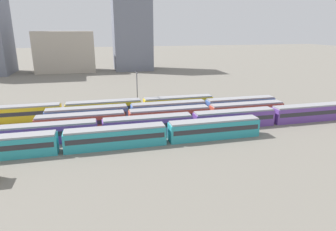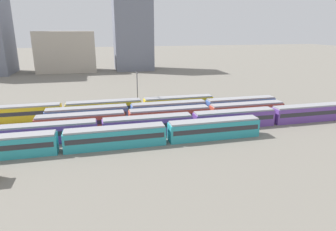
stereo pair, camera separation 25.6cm
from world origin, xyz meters
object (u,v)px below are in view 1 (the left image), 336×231
train_track_1 (234,118)px  catenary_pole_1 (137,88)px  train_track_0 (116,137)px  train_track_3 (169,110)px  train_track_2 (170,116)px  train_track_4 (104,108)px

train_track_1 → catenary_pole_1: bearing=134.6°
train_track_0 → catenary_pole_1: catenary_pole_1 is taller
train_track_0 → catenary_pole_1: 25.18m
train_track_3 → catenary_pole_1: (-6.32, 8.14, 3.90)m
train_track_1 → catenary_pole_1: size_ratio=8.92×
train_track_1 → train_track_2: same height
train_track_0 → train_track_4: bearing=93.4°
train_track_2 → train_track_4: bearing=143.1°
train_track_4 → catenary_pole_1: (8.68, 2.94, 3.90)m
train_track_0 → train_track_2: bearing=39.5°
train_track_1 → catenary_pole_1: (-18.26, 18.54, 3.90)m
train_track_3 → train_track_0: bearing=-131.4°
train_track_1 → train_track_2: bearing=158.3°
train_track_4 → catenary_pole_1: bearing=18.7°
train_track_2 → catenary_pole_1: bearing=111.2°
train_track_3 → train_track_1: bearing=-41.0°
train_track_4 → train_track_0: bearing=-86.6°
train_track_0 → train_track_2: same height
train_track_1 → train_track_4: 31.13m
train_track_3 → train_track_4: bearing=160.9°
train_track_0 → train_track_4: 20.84m
train_track_3 → catenary_pole_1: 11.02m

